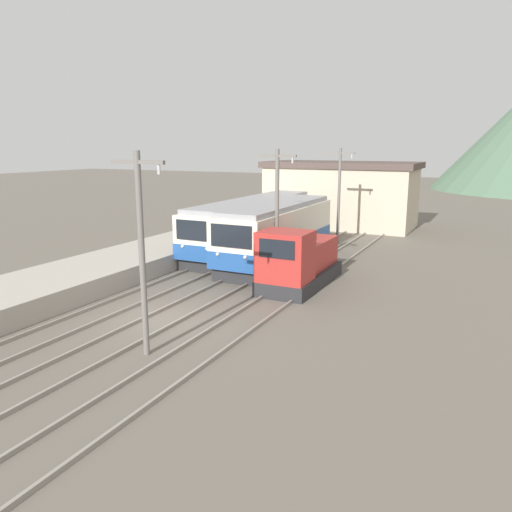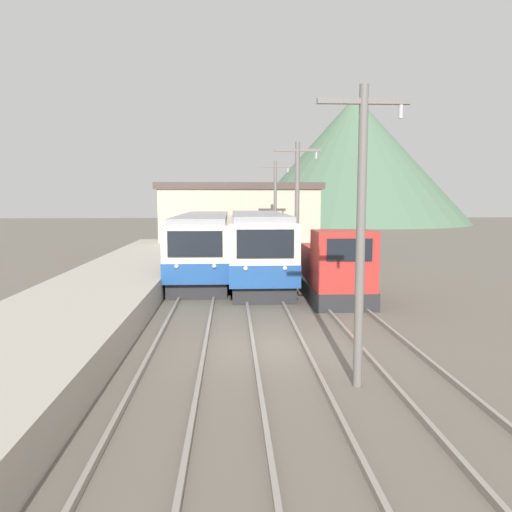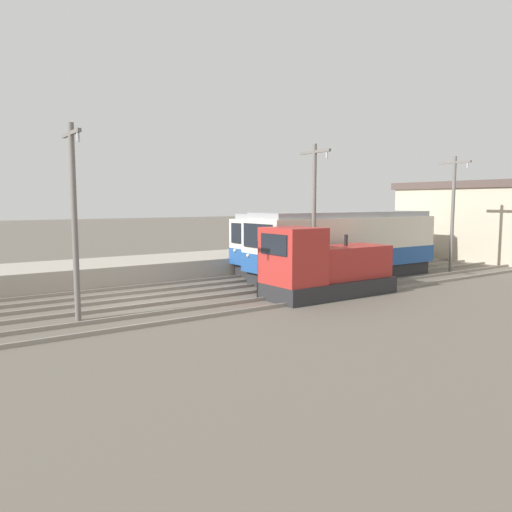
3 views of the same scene
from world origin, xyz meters
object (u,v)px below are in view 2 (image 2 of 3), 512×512
Objects in this scene: catenary_mast_near at (361,226)px; commuter_train_left at (204,247)px; catenary_mast_far at (275,208)px; commuter_train_center at (258,251)px; catenary_mast_mid at (297,213)px; shunting_locomotive at (334,271)px.

commuter_train_left is at bearing 104.60° from catenary_mast_near.
catenary_mast_far reaches higher than commuter_train_left.
catenary_mast_far reaches higher than commuter_train_center.
commuter_train_left is 1.25× the size of commuter_train_center.
commuter_train_left is 2.12× the size of catenary_mast_mid.
commuter_train_left is at bearing 138.78° from commuter_train_center.
shunting_locomotive is at bearing -54.58° from commuter_train_center.
commuter_train_center is 1.70× the size of catenary_mast_near.
commuter_train_left is 7.62m from catenary_mast_mid.
commuter_train_left is at bearing -132.77° from catenary_mast_far.
catenary_mast_mid is (0.00, 10.60, 0.00)m from catenary_mast_near.
catenary_mast_near is 21.20m from catenary_mast_far.
catenary_mast_mid is at bearing -90.00° from catenary_mast_far.
catenary_mast_far is at bearing 90.00° from catenary_mast_mid.
shunting_locomotive is 2.93m from catenary_mast_mid.
catenary_mast_far is at bearing 90.00° from catenary_mast_near.
commuter_train_left is at bearing 131.00° from shunting_locomotive.
commuter_train_left is at bearing 125.94° from catenary_mast_mid.
shunting_locomotive is 0.91× the size of catenary_mast_mid.
catenary_mast_mid is at bearing 153.93° from shunting_locomotive.
catenary_mast_far is (0.00, 21.20, 0.00)m from catenary_mast_near.
catenary_mast_near reaches higher than commuter_train_left.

